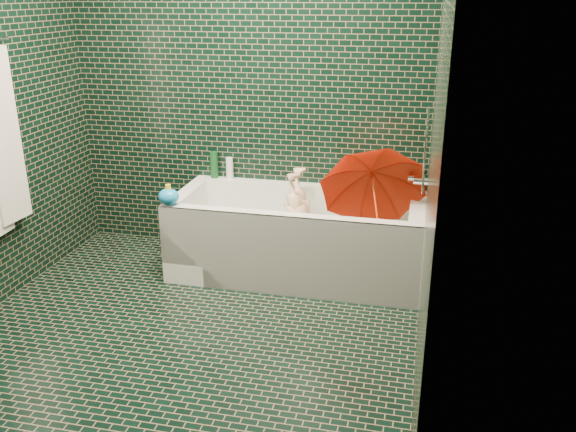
% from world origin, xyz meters
% --- Properties ---
extents(floor, '(2.80, 2.80, 0.00)m').
position_xyz_m(floor, '(0.00, 0.00, 0.00)').
color(floor, black).
rests_on(floor, ground).
extents(wall_back, '(2.80, 0.00, 2.80)m').
position_xyz_m(wall_back, '(0.00, 1.40, 1.25)').
color(wall_back, black).
rests_on(wall_back, floor).
extents(wall_right, '(0.00, 2.80, 2.80)m').
position_xyz_m(wall_right, '(1.30, 0.00, 1.25)').
color(wall_right, black).
rests_on(wall_right, floor).
extents(bathtub, '(1.70, 0.75, 0.55)m').
position_xyz_m(bathtub, '(0.45, 1.01, 0.21)').
color(bathtub, white).
rests_on(bathtub, floor).
extents(bath_mat, '(1.35, 0.47, 0.01)m').
position_xyz_m(bath_mat, '(0.45, 1.02, 0.16)').
color(bath_mat, green).
rests_on(bath_mat, bathtub).
extents(water, '(1.48, 0.53, 0.00)m').
position_xyz_m(water, '(0.45, 1.02, 0.30)').
color(water, silver).
rests_on(water, bathtub).
extents(faucet, '(0.18, 0.19, 0.55)m').
position_xyz_m(faucet, '(1.26, 1.02, 0.77)').
color(faucet, silver).
rests_on(faucet, wall_right).
extents(child, '(0.88, 0.41, 0.30)m').
position_xyz_m(child, '(0.47, 1.07, 0.31)').
color(child, beige).
rests_on(child, bathtub).
extents(umbrella, '(0.85, 0.95, 0.95)m').
position_xyz_m(umbrella, '(0.98, 0.93, 0.61)').
color(umbrella, red).
rests_on(umbrella, bathtub).
extents(soap_bottle_a, '(0.14, 0.14, 0.27)m').
position_xyz_m(soap_bottle_a, '(1.20, 1.35, 0.55)').
color(soap_bottle_a, white).
rests_on(soap_bottle_a, bathtub).
extents(soap_bottle_b, '(0.10, 0.10, 0.19)m').
position_xyz_m(soap_bottle_b, '(1.23, 1.32, 0.55)').
color(soap_bottle_b, '#532079').
rests_on(soap_bottle_b, bathtub).
extents(soap_bottle_c, '(0.19, 0.19, 0.19)m').
position_xyz_m(soap_bottle_c, '(1.18, 1.32, 0.55)').
color(soap_bottle_c, '#13431E').
rests_on(soap_bottle_c, bathtub).
extents(bottle_right_tall, '(0.06, 0.06, 0.20)m').
position_xyz_m(bottle_right_tall, '(1.16, 1.31, 0.65)').
color(bottle_right_tall, '#13431E').
rests_on(bottle_right_tall, bathtub).
extents(bottle_right_pump, '(0.05, 0.05, 0.18)m').
position_xyz_m(bottle_right_pump, '(1.25, 1.34, 0.64)').
color(bottle_right_pump, silver).
rests_on(bottle_right_pump, bathtub).
extents(bottle_left_tall, '(0.07, 0.07, 0.20)m').
position_xyz_m(bottle_left_tall, '(-0.26, 1.37, 0.65)').
color(bottle_left_tall, '#13431E').
rests_on(bottle_left_tall, bathtub).
extents(bottle_left_short, '(0.06, 0.06, 0.16)m').
position_xyz_m(bottle_left_short, '(-0.14, 1.36, 0.63)').
color(bottle_left_short, white).
rests_on(bottle_left_short, bathtub).
extents(rubber_duck, '(0.13, 0.10, 0.10)m').
position_xyz_m(rubber_duck, '(1.08, 1.32, 0.59)').
color(rubber_duck, yellow).
rests_on(rubber_duck, bathtub).
extents(bath_toy, '(0.15, 0.12, 0.14)m').
position_xyz_m(bath_toy, '(-0.34, 0.70, 0.61)').
color(bath_toy, '#1783CF').
rests_on(bath_toy, bathtub).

